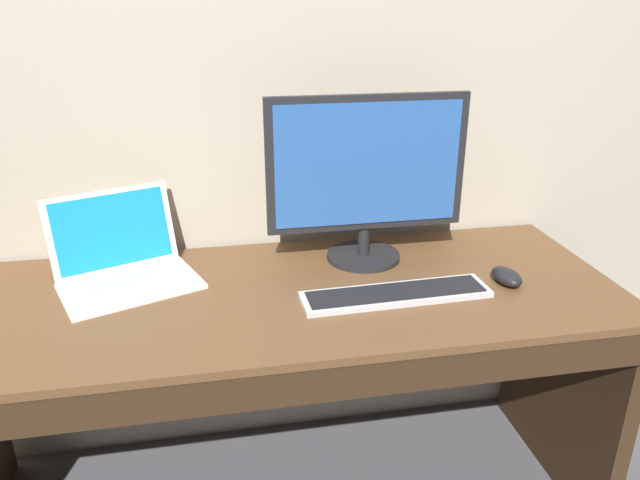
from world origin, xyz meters
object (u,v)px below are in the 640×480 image
at_px(laptop_white, 123,263).
at_px(computer_mouse, 507,276).
at_px(wired_keyboard, 396,294).
at_px(external_monitor, 367,177).

bearing_deg(laptop_white, computer_mouse, -11.61).
xyz_separation_m(wired_keyboard, computer_mouse, (0.32, 0.02, 0.01)).
xyz_separation_m(external_monitor, computer_mouse, (0.34, -0.22, -0.24)).
bearing_deg(external_monitor, laptop_white, -178.84).
xyz_separation_m(laptop_white, computer_mouse, (1.02, -0.21, -0.03)).
relative_size(external_monitor, wired_keyboard, 1.14).
bearing_deg(wired_keyboard, laptop_white, 161.67).
relative_size(external_monitor, computer_mouse, 5.26).
bearing_deg(wired_keyboard, computer_mouse, 4.06).
distance_m(external_monitor, wired_keyboard, 0.35).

